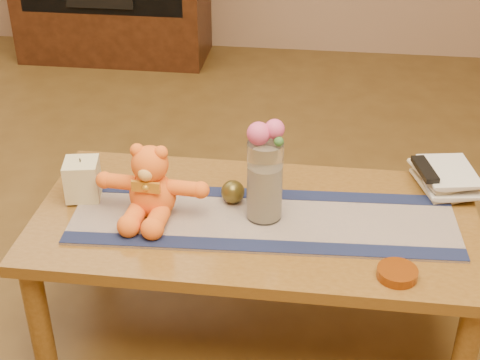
# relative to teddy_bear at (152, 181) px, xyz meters

# --- Properties ---
(floor) EXTENTS (5.50, 5.50, 0.00)m
(floor) POSITION_rel_teddy_bear_xyz_m (0.32, 0.03, -0.57)
(floor) COLOR #513817
(floor) RESTS_ON ground
(coffee_table_top) EXTENTS (1.40, 0.70, 0.04)m
(coffee_table_top) POSITION_rel_teddy_bear_xyz_m (0.32, 0.03, -0.14)
(coffee_table_top) COLOR brown
(coffee_table_top) RESTS_ON floor
(table_leg_fl) EXTENTS (0.07, 0.07, 0.41)m
(table_leg_fl) POSITION_rel_teddy_bear_xyz_m (-0.32, -0.26, -0.37)
(table_leg_fl) COLOR brown
(table_leg_fl) RESTS_ON floor
(table_leg_fr) EXTENTS (0.07, 0.07, 0.41)m
(table_leg_fr) POSITION_rel_teddy_bear_xyz_m (0.96, -0.26, -0.37)
(table_leg_fr) COLOR brown
(table_leg_fr) RESTS_ON floor
(table_leg_bl) EXTENTS (0.07, 0.07, 0.41)m
(table_leg_bl) POSITION_rel_teddy_bear_xyz_m (-0.32, 0.32, -0.37)
(table_leg_bl) COLOR brown
(table_leg_bl) RESTS_ON floor
(table_leg_br) EXTENTS (0.07, 0.07, 0.41)m
(table_leg_br) POSITION_rel_teddy_bear_xyz_m (0.96, 0.32, -0.37)
(table_leg_br) COLOR brown
(table_leg_br) RESTS_ON floor
(persian_runner) EXTENTS (1.22, 0.41, 0.01)m
(persian_runner) POSITION_rel_teddy_bear_xyz_m (0.35, 0.01, -0.12)
(persian_runner) COLOR #1E1C4F
(persian_runner) RESTS_ON coffee_table_top
(runner_border_near) EXTENTS (1.20, 0.12, 0.00)m
(runner_border_near) POSITION_rel_teddy_bear_xyz_m (0.36, -0.14, -0.11)
(runner_border_near) COLOR #151C3F
(runner_border_near) RESTS_ON persian_runner
(runner_border_far) EXTENTS (1.20, 0.12, 0.00)m
(runner_border_far) POSITION_rel_teddy_bear_xyz_m (0.34, 0.15, -0.11)
(runner_border_far) COLOR #151C3F
(runner_border_far) RESTS_ON persian_runner
(teddy_bear) EXTENTS (0.35, 0.30, 0.23)m
(teddy_bear) POSITION_rel_teddy_bear_xyz_m (0.00, 0.00, 0.00)
(teddy_bear) COLOR orange
(teddy_bear) RESTS_ON persian_runner
(pillar_candle) EXTENTS (0.13, 0.13, 0.13)m
(pillar_candle) POSITION_rel_teddy_bear_xyz_m (-0.25, 0.06, -0.05)
(pillar_candle) COLOR beige
(pillar_candle) RESTS_ON persian_runner
(candle_wick) EXTENTS (0.00, 0.00, 0.01)m
(candle_wick) POSITION_rel_teddy_bear_xyz_m (-0.25, 0.06, 0.02)
(candle_wick) COLOR black
(candle_wick) RESTS_ON pillar_candle
(glass_vase) EXTENTS (0.11, 0.11, 0.26)m
(glass_vase) POSITION_rel_teddy_bear_xyz_m (0.35, 0.02, 0.02)
(glass_vase) COLOR silver
(glass_vase) RESTS_ON persian_runner
(potpourri_fill) EXTENTS (0.09, 0.09, 0.18)m
(potpourri_fill) POSITION_rel_teddy_bear_xyz_m (0.35, 0.02, -0.02)
(potpourri_fill) COLOR beige
(potpourri_fill) RESTS_ON glass_vase
(rose_left) EXTENTS (0.07, 0.07, 0.07)m
(rose_left) POSITION_rel_teddy_bear_xyz_m (0.33, 0.01, 0.18)
(rose_left) COLOR #D1497F
(rose_left) RESTS_ON glass_vase
(rose_right) EXTENTS (0.06, 0.06, 0.06)m
(rose_right) POSITION_rel_teddy_bear_xyz_m (0.37, 0.03, 0.19)
(rose_right) COLOR #D1497F
(rose_right) RESTS_ON glass_vase
(blue_flower_back) EXTENTS (0.04, 0.04, 0.04)m
(blue_flower_back) POSITION_rel_teddy_bear_xyz_m (0.36, 0.06, 0.17)
(blue_flower_back) COLOR #474F9B
(blue_flower_back) RESTS_ON glass_vase
(blue_flower_side) EXTENTS (0.04, 0.04, 0.04)m
(blue_flower_side) POSITION_rel_teddy_bear_xyz_m (0.32, 0.04, 0.17)
(blue_flower_side) COLOR #474F9B
(blue_flower_side) RESTS_ON glass_vase
(leaf_sprig) EXTENTS (0.03, 0.03, 0.03)m
(leaf_sprig) POSITION_rel_teddy_bear_xyz_m (0.39, 0.00, 0.16)
(leaf_sprig) COLOR #33662D
(leaf_sprig) RESTS_ON glass_vase
(bronze_ball) EXTENTS (0.09, 0.09, 0.08)m
(bronze_ball) POSITION_rel_teddy_bear_xyz_m (0.24, 0.09, -0.08)
(bronze_ball) COLOR #52471B
(bronze_ball) RESTS_ON persian_runner
(book_bottom) EXTENTS (0.22, 0.26, 0.02)m
(book_bottom) POSITION_rel_teddy_bear_xyz_m (0.85, 0.26, -0.11)
(book_bottom) COLOR beige
(book_bottom) RESTS_ON coffee_table_top
(book_lower) EXTENTS (0.19, 0.25, 0.02)m
(book_lower) POSITION_rel_teddy_bear_xyz_m (0.86, 0.26, -0.09)
(book_lower) COLOR beige
(book_lower) RESTS_ON book_bottom
(book_upper) EXTENTS (0.23, 0.27, 0.02)m
(book_upper) POSITION_rel_teddy_bear_xyz_m (0.85, 0.26, -0.07)
(book_upper) COLOR beige
(book_upper) RESTS_ON book_lower
(book_top) EXTENTS (0.20, 0.25, 0.02)m
(book_top) POSITION_rel_teddy_bear_xyz_m (0.86, 0.26, -0.05)
(book_top) COLOR beige
(book_top) RESTS_ON book_upper
(tv_remote) EXTENTS (0.08, 0.17, 0.02)m
(tv_remote) POSITION_rel_teddy_bear_xyz_m (0.86, 0.25, -0.04)
(tv_remote) COLOR black
(tv_remote) RESTS_ON book_top
(amber_dish) EXTENTS (0.15, 0.15, 0.03)m
(amber_dish) POSITION_rel_teddy_bear_xyz_m (0.74, -0.22, -0.11)
(amber_dish) COLOR #BF5914
(amber_dish) RESTS_ON coffee_table_top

